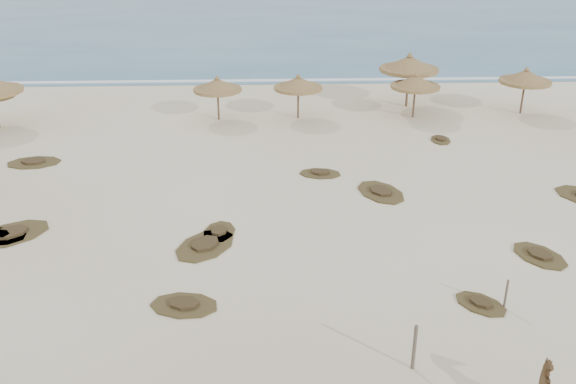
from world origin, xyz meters
name	(u,v)px	position (x,y,z in m)	size (l,w,h in m)	color
ground	(265,298)	(0.00, 0.00, 0.00)	(160.00, 160.00, 0.00)	#F5EBC9
foam_line	(263,81)	(0.00, 26.00, 0.00)	(70.00, 0.60, 0.01)	silver
palapa_2	(217,86)	(-2.46, 17.64, 1.91)	(3.07, 3.07, 2.47)	brown
palapa_3	(298,84)	(1.92, 17.77, 1.94)	(3.32, 3.32, 2.50)	brown
palapa_4	(409,64)	(8.39, 19.80, 2.47)	(4.49, 4.49, 3.18)	brown
palapa_5	(416,82)	(8.33, 17.70, 1.97)	(3.59, 3.59, 2.54)	brown
palapa_6	(526,77)	(14.58, 18.17, 2.08)	(3.73, 3.73, 2.68)	brown
fence_post_near	(414,347)	(3.78, -3.32, 0.66)	(0.10, 0.10, 1.32)	brown
fence_post_far	(506,294)	(7.05, -0.76, 0.48)	(0.07, 0.07, 0.96)	brown
scrub_1	(11,234)	(-9.11, 4.40, 0.05)	(3.32, 3.17, 0.16)	brown
scrub_2	(219,232)	(-1.64, 4.27, 0.05)	(1.36, 1.89, 0.16)	brown
scrub_3	(381,192)	(4.81, 7.55, 0.05)	(2.47, 2.94, 0.16)	brown
scrub_4	(540,255)	(9.29, 2.17, 0.05)	(2.11, 2.45, 0.16)	brown
scrub_6	(34,162)	(-10.55, 11.43, 0.05)	(2.57, 1.82, 0.16)	brown
scrub_7	(320,173)	(2.48, 9.63, 0.05)	(1.99, 1.45, 0.16)	brown
scrub_9	(205,245)	(-2.06, 3.30, 0.05)	(2.80, 3.09, 0.16)	brown
scrub_10	(441,140)	(8.89, 13.79, 0.05)	(1.07, 1.55, 0.16)	brown
scrub_11	(184,305)	(-2.39, -0.32, 0.05)	(2.25, 1.66, 0.16)	brown
scrub_12	(481,303)	(6.41, -0.58, 0.05)	(1.87, 1.90, 0.16)	brown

